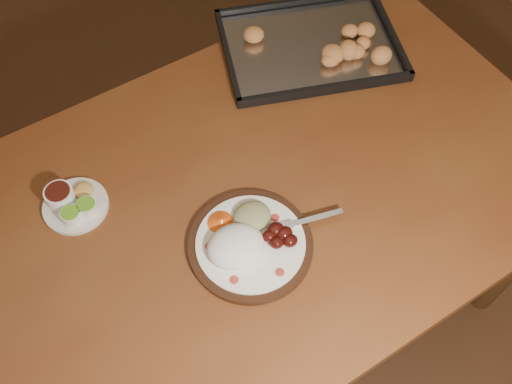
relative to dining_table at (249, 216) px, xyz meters
name	(u,v)px	position (x,y,z in m)	size (l,w,h in m)	color
ground	(168,297)	(-0.24, 0.16, -0.65)	(4.00, 4.00, 0.00)	#4E2B1B
dining_table	(249,216)	(0.00, 0.00, 0.00)	(1.62, 1.11, 0.75)	brown
dinner_plate	(247,242)	(-0.05, -0.12, 0.12)	(0.35, 0.26, 0.06)	black
condiment_saucer	(72,203)	(-0.36, 0.12, 0.11)	(0.14, 0.14, 0.05)	silver
baking_tray	(310,45)	(0.33, 0.35, 0.11)	(0.52, 0.42, 0.05)	black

